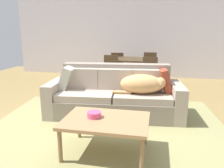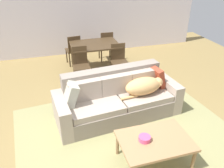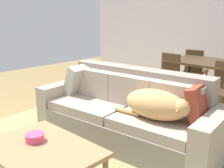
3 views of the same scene
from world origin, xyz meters
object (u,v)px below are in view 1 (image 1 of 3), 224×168
object	(u,v)px
dining_chair_far_left	(117,65)
dining_chair_far_right	(150,66)
throw_pillow_by_left_arm	(67,78)
couch	(115,96)
dining_table	(132,61)
dog_on_left_cushion	(143,84)
dining_chair_near_left	(110,72)
coffee_table	(106,123)
dining_chair_near_right	(149,74)
bowl_on_coffee_table	(94,115)
throw_pillow_by_right_arm	(165,81)

from	to	relation	value
dining_chair_far_left	dining_chair_far_right	bearing A→B (deg)	173.70
dining_chair_far_left	dining_chair_far_right	xyz separation A→B (m)	(0.96, 0.02, 0.02)
throw_pillow_by_left_arm	couch	bearing A→B (deg)	2.52
dining_chair_far_right	dining_table	bearing A→B (deg)	53.47
couch	dog_on_left_cushion	bearing A→B (deg)	-17.35
couch	dining_chair_far_right	xyz separation A→B (m)	(0.52, 2.72, 0.16)
dining_chair_near_left	dining_chair_far_right	world-z (taller)	dining_chair_near_left
throw_pillow_by_left_arm	coffee_table	xyz separation A→B (m)	(1.04, -1.31, -0.24)
dining_chair_near_right	couch	bearing A→B (deg)	-105.51
bowl_on_coffee_table	dining_chair_far_right	world-z (taller)	dining_chair_far_right
dog_on_left_cushion	throw_pillow_by_right_arm	size ratio (longest dim) A/B	2.12
throw_pillow_by_right_arm	dining_chair_far_right	size ratio (longest dim) A/B	0.46
coffee_table	dining_chair_far_right	xyz separation A→B (m)	(0.36, 4.06, 0.09)
couch	dining_chair_near_right	size ratio (longest dim) A/B	2.80
throw_pillow_by_right_arm	bowl_on_coffee_table	size ratio (longest dim) A/B	2.39
coffee_table	dining_chair_near_right	xyz separation A→B (m)	(0.39, 2.92, 0.08)
throw_pillow_by_right_arm	dining_chair_near_left	size ratio (longest dim) A/B	0.46
dining_chair_far_left	dining_chair_near_right	bearing A→B (deg)	124.01
dining_chair_near_right	throw_pillow_by_left_arm	bearing A→B (deg)	-127.99
couch	dining_table	bearing A→B (deg)	83.14
throw_pillow_by_right_arm	dining_chair_far_right	world-z (taller)	dining_chair_far_right
throw_pillow_by_left_arm	throw_pillow_by_right_arm	bearing A→B (deg)	5.60
couch	dining_chair_far_left	size ratio (longest dim) A/B	2.80
throw_pillow_by_left_arm	dining_chair_near_left	bearing A→B (deg)	74.28
throw_pillow_by_right_arm	dining_chair_far_left	world-z (taller)	dining_chair_far_left
throw_pillow_by_left_arm	bowl_on_coffee_table	xyz separation A→B (m)	(0.88, -1.28, -0.16)
couch	dining_chair_far_right	size ratio (longest dim) A/B	2.72
throw_pillow_by_right_arm	dining_chair_far_left	size ratio (longest dim) A/B	0.48
bowl_on_coffee_table	dining_chair_near_right	distance (m)	2.95
dining_table	dining_chair_far_left	distance (m)	0.79
couch	coffee_table	distance (m)	1.36
coffee_table	dining_table	xyz separation A→B (m)	(-0.11, 3.46, 0.29)
dining_chair_far_left	dining_chair_near_left	bearing A→B (deg)	83.17
dog_on_left_cushion	throw_pillow_by_left_arm	size ratio (longest dim) A/B	2.06
coffee_table	dining_chair_far_right	size ratio (longest dim) A/B	1.15
throw_pillow_by_right_arm	couch	bearing A→B (deg)	-171.32
couch	bowl_on_coffee_table	world-z (taller)	couch
dining_chair_near_left	couch	bearing A→B (deg)	-74.54
coffee_table	bowl_on_coffee_table	bearing A→B (deg)	169.80
couch	throw_pillow_by_right_arm	bearing A→B (deg)	3.08
dining_table	dining_chair_near_right	size ratio (longest dim) A/B	1.43
dog_on_left_cushion	bowl_on_coffee_table	world-z (taller)	dog_on_left_cushion
dog_on_left_cushion	coffee_table	distance (m)	1.31
throw_pillow_by_left_arm	bowl_on_coffee_table	size ratio (longest dim) A/B	2.47
throw_pillow_by_right_arm	dining_chair_far_right	bearing A→B (deg)	97.98
throw_pillow_by_right_arm	bowl_on_coffee_table	world-z (taller)	throw_pillow_by_right_arm
couch	throw_pillow_by_left_arm	size ratio (longest dim) A/B	5.70
dog_on_left_cushion	dining_table	world-z (taller)	dog_on_left_cushion
bowl_on_coffee_table	dining_chair_far_left	xyz separation A→B (m)	(-0.45, 4.01, -0.01)
throw_pillow_by_right_arm	coffee_table	size ratio (longest dim) A/B	0.40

